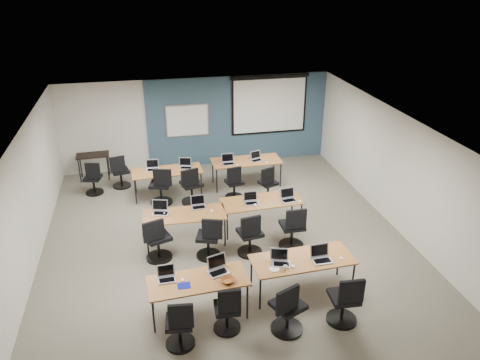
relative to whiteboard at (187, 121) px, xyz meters
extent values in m
cube|color=#6B6354|center=(0.30, -4.43, -1.45)|extent=(8.00, 9.00, 0.02)
cube|color=white|center=(0.30, -4.43, 1.25)|extent=(8.00, 9.00, 0.02)
cube|color=beige|center=(0.30, 0.07, -0.10)|extent=(8.00, 0.04, 2.70)
cube|color=beige|center=(0.30, -8.93, -0.10)|extent=(8.00, 0.04, 2.70)
cube|color=beige|center=(-3.70, -4.43, -0.10)|extent=(0.04, 9.00, 2.70)
cube|color=beige|center=(4.30, -4.43, -0.10)|extent=(0.04, 9.00, 2.70)
cube|color=#3D5977|center=(1.55, 0.04, -0.10)|extent=(5.50, 0.04, 2.70)
cube|color=#ACACAC|center=(0.00, 0.00, 0.00)|extent=(1.28, 0.02, 0.98)
cube|color=white|center=(0.00, -0.01, 0.00)|extent=(1.20, 0.02, 0.90)
cube|color=black|center=(2.50, -0.02, 0.35)|extent=(2.32, 0.03, 1.82)
cube|color=white|center=(2.50, -0.03, 0.31)|extent=(2.20, 0.02, 1.62)
cylinder|color=black|center=(2.50, -0.03, 1.19)|extent=(2.40, 0.10, 0.10)
cube|color=brown|center=(-0.62, -6.73, -0.73)|extent=(1.73, 0.72, 0.03)
cylinder|color=black|center=(-1.42, -7.03, -1.10)|extent=(0.04, 0.04, 0.70)
cylinder|color=black|center=(0.18, -7.03, -1.10)|extent=(0.04, 0.04, 0.70)
cylinder|color=black|center=(-1.42, -6.43, -1.10)|extent=(0.04, 0.04, 0.70)
cylinder|color=black|center=(0.18, -6.43, -1.10)|extent=(0.04, 0.04, 0.70)
cube|color=brown|center=(1.35, -6.50, -0.73)|extent=(1.90, 0.79, 0.03)
cylinder|color=black|center=(0.46, -6.84, -1.10)|extent=(0.04, 0.04, 0.70)
cylinder|color=black|center=(2.24, -6.84, -1.10)|extent=(0.04, 0.04, 0.70)
cylinder|color=black|center=(0.46, -6.17, -1.10)|extent=(0.04, 0.04, 0.70)
cylinder|color=black|center=(2.24, -6.17, -1.10)|extent=(0.04, 0.04, 0.70)
cube|color=#A56830|center=(-0.60, -4.34, -0.73)|extent=(1.79, 0.75, 0.03)
cylinder|color=black|center=(-1.43, -4.65, -1.10)|extent=(0.04, 0.04, 0.70)
cylinder|color=black|center=(0.24, -4.65, -1.10)|extent=(0.04, 0.04, 0.70)
cylinder|color=black|center=(-1.43, -4.03, -1.10)|extent=(0.04, 0.04, 0.70)
cylinder|color=black|center=(0.24, -4.03, -1.10)|extent=(0.04, 0.04, 0.70)
cube|color=olive|center=(1.20, -4.09, -0.73)|extent=(1.85, 0.77, 0.03)
cylinder|color=black|center=(0.34, -4.42, -1.10)|extent=(0.04, 0.04, 0.70)
cylinder|color=black|center=(2.07, -4.42, -1.10)|extent=(0.04, 0.04, 0.70)
cylinder|color=black|center=(0.34, -3.76, -1.10)|extent=(0.04, 0.04, 0.70)
cylinder|color=black|center=(2.07, -3.76, -1.10)|extent=(0.04, 0.04, 0.70)
cube|color=#A36842|center=(-0.79, -1.89, -0.73)|extent=(1.83, 0.76, 0.03)
cylinder|color=black|center=(-1.64, -2.21, -1.10)|extent=(0.04, 0.04, 0.70)
cylinder|color=black|center=(0.07, -2.21, -1.10)|extent=(0.04, 0.04, 0.70)
cylinder|color=black|center=(-1.64, -1.57, -1.10)|extent=(0.04, 0.04, 0.70)
cylinder|color=black|center=(0.07, -1.57, -1.10)|extent=(0.04, 0.04, 0.70)
cube|color=#A86033|center=(1.41, -1.68, -0.73)|extent=(1.91, 0.80, 0.03)
cylinder|color=black|center=(0.51, -2.01, -1.10)|extent=(0.04, 0.04, 0.70)
cylinder|color=black|center=(2.31, -2.01, -1.10)|extent=(0.04, 0.04, 0.70)
cylinder|color=black|center=(0.51, -1.34, -1.10)|extent=(0.04, 0.04, 0.70)
cylinder|color=black|center=(2.31, -1.34, -1.10)|extent=(0.04, 0.04, 0.70)
cube|color=#BBBCC2|center=(-1.15, -6.62, -0.71)|extent=(0.30, 0.22, 0.02)
cube|color=black|center=(-1.15, -6.64, -0.70)|extent=(0.26, 0.13, 0.00)
cube|color=#BBBCC2|center=(-1.15, -6.50, -0.59)|extent=(0.30, 0.06, 0.21)
cube|color=black|center=(-1.15, -6.51, -0.59)|extent=(0.26, 0.04, 0.17)
ellipsoid|color=white|center=(-0.88, -6.68, -0.71)|extent=(0.07, 0.10, 0.03)
cylinder|color=black|center=(-1.03, -7.40, -1.42)|extent=(0.48, 0.48, 0.05)
cylinder|color=black|center=(-1.03, -7.40, -1.24)|extent=(0.06, 0.06, 0.43)
cube|color=black|center=(-1.03, -7.40, -0.98)|extent=(0.43, 0.43, 0.08)
cube|color=black|center=(-1.00, -7.59, -0.70)|extent=(0.39, 0.06, 0.44)
cube|color=silver|center=(-0.24, -6.60, -0.71)|extent=(0.36, 0.26, 0.02)
cube|color=black|center=(-0.24, -6.62, -0.70)|extent=(0.31, 0.15, 0.00)
cube|color=silver|center=(-0.24, -6.45, -0.57)|extent=(0.36, 0.07, 0.25)
cube|color=black|center=(-0.24, -6.46, -0.57)|extent=(0.32, 0.05, 0.20)
ellipsoid|color=white|center=(-0.08, -6.65, -0.71)|extent=(0.08, 0.11, 0.03)
cylinder|color=black|center=(-0.21, -7.21, -1.42)|extent=(0.47, 0.47, 0.05)
cylinder|color=black|center=(-0.21, -7.21, -1.24)|extent=(0.06, 0.06, 0.41)
cube|color=black|center=(-0.21, -7.21, -1.00)|extent=(0.41, 0.41, 0.08)
cube|color=black|center=(-0.20, -7.40, -0.72)|extent=(0.38, 0.06, 0.44)
cube|color=#ADADAD|center=(0.91, -6.59, -0.71)|extent=(0.33, 0.24, 0.02)
cube|color=black|center=(0.91, -6.61, -0.70)|extent=(0.28, 0.14, 0.00)
cube|color=#ADADAD|center=(0.91, -6.46, -0.58)|extent=(0.33, 0.06, 0.22)
cube|color=black|center=(0.91, -6.47, -0.58)|extent=(0.29, 0.04, 0.18)
ellipsoid|color=white|center=(1.10, -6.71, -0.71)|extent=(0.09, 0.12, 0.04)
cylinder|color=black|center=(0.78, -7.45, -1.42)|extent=(0.55, 0.55, 0.05)
cylinder|color=black|center=(0.78, -7.45, -1.21)|extent=(0.06, 0.06, 0.49)
cube|color=black|center=(0.78, -7.45, -0.92)|extent=(0.49, 0.49, 0.08)
cube|color=black|center=(0.69, -7.65, -0.64)|extent=(0.44, 0.06, 0.44)
cube|color=beige|center=(1.67, -6.65, -0.71)|extent=(0.36, 0.26, 0.02)
cube|color=black|center=(1.67, -6.67, -0.70)|extent=(0.30, 0.15, 0.00)
cube|color=beige|center=(1.67, -6.51, -0.57)|extent=(0.36, 0.07, 0.25)
cube|color=black|center=(1.67, -6.52, -0.57)|extent=(0.31, 0.05, 0.20)
ellipsoid|color=white|center=(2.05, -6.66, -0.71)|extent=(0.06, 0.10, 0.03)
cylinder|color=black|center=(1.78, -7.44, -1.42)|extent=(0.53, 0.53, 0.05)
cylinder|color=black|center=(1.78, -7.44, -1.21)|extent=(0.06, 0.06, 0.47)
cube|color=black|center=(1.78, -7.44, -0.94)|extent=(0.47, 0.47, 0.08)
cube|color=black|center=(1.80, -7.65, -0.66)|extent=(0.43, 0.06, 0.44)
cube|color=#BEBEBE|center=(-1.10, -4.22, -0.71)|extent=(0.35, 0.25, 0.02)
cube|color=black|center=(-1.10, -4.24, -0.70)|extent=(0.30, 0.15, 0.00)
cube|color=#BEBEBE|center=(-1.10, -4.08, -0.58)|extent=(0.35, 0.06, 0.24)
cube|color=black|center=(-1.10, -4.09, -0.58)|extent=(0.31, 0.05, 0.20)
ellipsoid|color=white|center=(-1.03, -4.25, -0.71)|extent=(0.09, 0.11, 0.03)
cylinder|color=black|center=(-1.22, -4.83, -1.42)|extent=(0.55, 0.55, 0.05)
cylinder|color=black|center=(-1.22, -4.83, -1.21)|extent=(0.06, 0.06, 0.49)
cube|color=black|center=(-1.22, -4.83, -0.92)|extent=(0.49, 0.49, 0.08)
cube|color=black|center=(-1.29, -5.04, -0.64)|extent=(0.44, 0.06, 0.44)
cube|color=silver|center=(-0.25, -4.12, -0.71)|extent=(0.32, 0.23, 0.02)
cube|color=black|center=(-0.25, -4.14, -0.70)|extent=(0.27, 0.14, 0.00)
cube|color=silver|center=(-0.25, -4.00, -0.59)|extent=(0.32, 0.06, 0.22)
cube|color=black|center=(-0.25, -4.00, -0.59)|extent=(0.28, 0.04, 0.18)
ellipsoid|color=white|center=(0.00, -4.35, -0.71)|extent=(0.07, 0.11, 0.04)
cylinder|color=black|center=(-0.18, -4.98, -1.42)|extent=(0.52, 0.52, 0.05)
cylinder|color=black|center=(-0.18, -4.98, -1.22)|extent=(0.06, 0.06, 0.46)
cube|color=black|center=(-0.18, -4.98, -0.95)|extent=(0.46, 0.46, 0.08)
cube|color=black|center=(-0.12, -5.18, -0.67)|extent=(0.42, 0.06, 0.44)
cube|color=#BBBBBC|center=(0.95, -4.18, -0.71)|extent=(0.32, 0.23, 0.02)
cube|color=black|center=(0.95, -4.20, -0.70)|extent=(0.27, 0.13, 0.00)
cube|color=#BBBBBC|center=(0.95, -4.06, -0.59)|extent=(0.32, 0.06, 0.22)
cube|color=black|center=(0.95, -4.07, -0.59)|extent=(0.28, 0.04, 0.18)
ellipsoid|color=white|center=(1.01, -4.28, -0.71)|extent=(0.07, 0.11, 0.04)
cylinder|color=black|center=(0.70, -5.05, -1.42)|extent=(0.54, 0.54, 0.05)
cylinder|color=black|center=(0.70, -5.05, -1.21)|extent=(0.06, 0.06, 0.47)
cube|color=black|center=(0.70, -5.05, -0.94)|extent=(0.47, 0.47, 0.08)
cube|color=black|center=(0.67, -5.26, -0.66)|extent=(0.43, 0.06, 0.44)
cube|color=silver|center=(1.82, -4.24, -0.71)|extent=(0.34, 0.25, 0.02)
cube|color=black|center=(1.82, -4.26, -0.70)|extent=(0.29, 0.14, 0.00)
cube|color=silver|center=(1.82, -4.10, -0.58)|extent=(0.34, 0.06, 0.24)
cube|color=black|center=(1.82, -4.11, -0.58)|extent=(0.30, 0.04, 0.19)
ellipsoid|color=white|center=(2.05, -4.34, -0.71)|extent=(0.09, 0.12, 0.04)
cylinder|color=black|center=(1.66, -4.98, -1.42)|extent=(0.55, 0.55, 0.05)
cylinder|color=black|center=(1.66, -4.98, -1.21)|extent=(0.06, 0.06, 0.49)
cube|color=black|center=(1.66, -4.98, -0.92)|extent=(0.49, 0.49, 0.08)
cube|color=black|center=(1.66, -5.20, -0.64)|extent=(0.44, 0.06, 0.44)
cube|color=#ACACAC|center=(-1.15, -1.80, -0.71)|extent=(0.33, 0.24, 0.02)
cube|color=black|center=(-1.15, -1.82, -0.70)|extent=(0.28, 0.14, 0.00)
cube|color=#ACACAC|center=(-1.15, -1.66, -0.58)|extent=(0.33, 0.06, 0.23)
cube|color=black|center=(-1.15, -1.67, -0.58)|extent=(0.29, 0.04, 0.19)
ellipsoid|color=white|center=(-0.86, -1.89, -0.71)|extent=(0.07, 0.11, 0.04)
cylinder|color=black|center=(-1.00, -2.29, -1.42)|extent=(0.57, 0.57, 0.05)
cylinder|color=black|center=(-1.00, -2.29, -1.20)|extent=(0.06, 0.06, 0.50)
cube|color=black|center=(-1.00, -2.29, -0.91)|extent=(0.50, 0.50, 0.08)
cube|color=black|center=(-0.94, -2.51, -0.63)|extent=(0.46, 0.06, 0.44)
cube|color=#B5B4BF|center=(-0.28, -1.85, -0.71)|extent=(0.33, 0.24, 0.02)
cube|color=black|center=(-0.28, -1.87, -0.70)|extent=(0.28, 0.14, 0.00)
cube|color=#B5B4BF|center=(-0.28, -1.72, -0.58)|extent=(0.33, 0.06, 0.23)
cube|color=black|center=(-0.28, -1.72, -0.58)|extent=(0.29, 0.04, 0.18)
ellipsoid|color=white|center=(-0.01, -1.98, -0.71)|extent=(0.08, 0.11, 0.03)
cylinder|color=black|center=(-0.22, -2.44, -1.42)|extent=(0.56, 0.56, 0.05)
cylinder|color=black|center=(-0.22, -2.44, -1.20)|extent=(0.06, 0.06, 0.50)
cube|color=black|center=(-0.22, -2.44, -0.91)|extent=(0.50, 0.50, 0.08)
cube|color=black|center=(-0.27, -2.66, -0.63)|extent=(0.45, 0.06, 0.44)
cube|color=silver|center=(0.88, -1.82, -0.71)|extent=(0.34, 0.25, 0.02)
cube|color=black|center=(0.88, -1.84, -0.70)|extent=(0.29, 0.14, 0.00)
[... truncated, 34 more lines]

